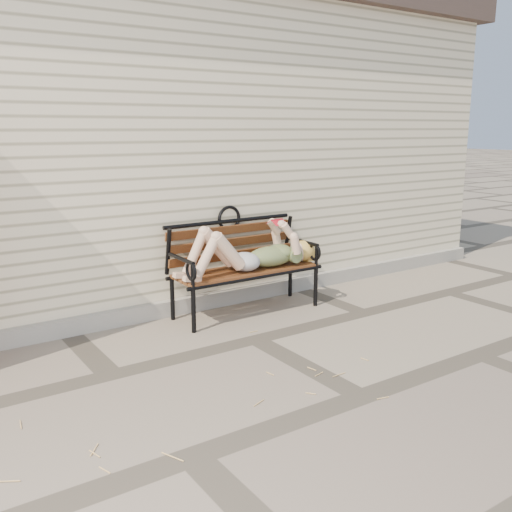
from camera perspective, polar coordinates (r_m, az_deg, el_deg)
ground at (r=4.81m, az=-0.03°, el=-8.35°), size 80.00×80.00×0.00m
house_wall at (r=7.18m, az=-13.78°, el=10.54°), size 8.00×4.00×3.00m
house_roof at (r=7.31m, az=-14.52°, el=23.55°), size 8.30×4.30×0.30m
foundation_strip at (r=5.57m, az=-5.64°, el=-4.61°), size 8.00×0.10×0.15m
garden_bench at (r=5.41m, az=-1.51°, el=0.24°), size 1.54×0.61×1.00m
reading_woman at (r=5.31m, az=-0.69°, el=0.38°), size 1.45×0.33×0.46m
straw_scatter at (r=3.97m, az=-4.30°, el=-13.01°), size 2.68×1.32×0.01m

